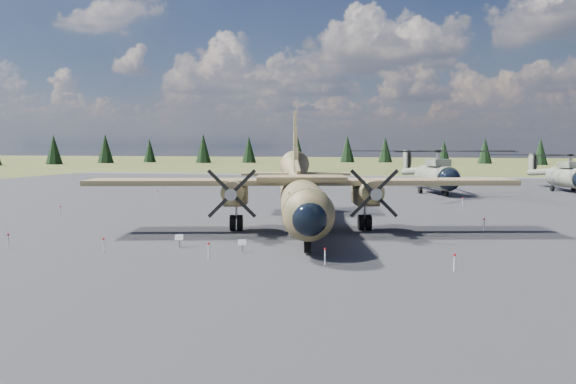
# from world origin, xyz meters

# --- Properties ---
(ground) EXTENTS (500.00, 500.00, 0.00)m
(ground) POSITION_xyz_m (0.00, 0.00, 0.00)
(ground) COLOR brown
(ground) RESTS_ON ground
(apron) EXTENTS (120.00, 120.00, 0.04)m
(apron) POSITION_xyz_m (0.00, 10.00, 0.00)
(apron) COLOR #56555A
(apron) RESTS_ON ground
(transport_plane) EXTENTS (28.16, 25.18, 9.37)m
(transport_plane) POSITION_xyz_m (4.23, -2.28, 2.69)
(transport_plane) COLOR #3F4022
(transport_plane) RESTS_ON ground
(helicopter_near) EXTENTS (26.52, 26.76, 5.29)m
(helicopter_near) POSITION_xyz_m (13.65, 29.03, 3.75)
(helicopter_near) COLOR gray
(helicopter_near) RESTS_ON ground
(helicopter_mid) EXTENTS (22.48, 23.73, 4.76)m
(helicopter_mid) POSITION_xyz_m (29.63, 36.45, 3.37)
(helicopter_mid) COLOR gray
(helicopter_mid) RESTS_ON ground
(info_placard_left) EXTENTS (0.50, 0.32, 0.74)m
(info_placard_left) POSITION_xyz_m (-0.89, -10.78, 0.49)
(info_placard_left) COLOR gray
(info_placard_left) RESTS_ON ground
(info_placard_right) EXTENTS (0.49, 0.32, 0.71)m
(info_placard_right) POSITION_xyz_m (3.08, -11.39, 0.47)
(info_placard_right) COLOR gray
(info_placard_right) RESTS_ON ground
(barrier_fence) EXTENTS (33.12, 29.62, 0.85)m
(barrier_fence) POSITION_xyz_m (-0.46, -0.08, 0.51)
(barrier_fence) COLOR silver
(barrier_fence) RESTS_ON ground
(treeline) EXTENTS (327.77, 328.89, 10.86)m
(treeline) POSITION_xyz_m (0.18, 0.35, 4.65)
(treeline) COLOR black
(treeline) RESTS_ON ground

